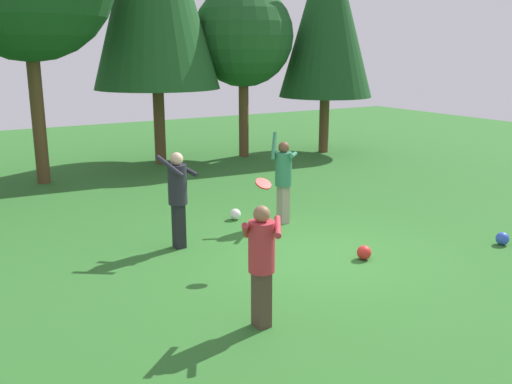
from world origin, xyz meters
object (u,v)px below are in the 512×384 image
(ball_blue, at_px, (502,239))
(ball_red, at_px, (364,252))
(person_thrower, at_px, (284,175))
(person_catcher, at_px, (262,256))
(tree_far_right, at_px, (327,12))
(person_bystander, at_px, (178,192))
(tree_right, at_px, (243,37))
(ball_white, at_px, (235,214))
(frisbee, at_px, (263,184))

(ball_blue, distance_m, ball_red, 2.79)
(person_thrower, distance_m, person_catcher, 4.56)
(person_catcher, bearing_deg, tree_far_right, -8.81)
(person_bystander, relative_size, ball_red, 7.10)
(tree_right, height_order, tree_far_right, tree_far_right)
(ball_white, bearing_deg, person_catcher, -114.87)
(ball_blue, xyz_separation_m, ball_red, (-2.69, 0.74, 0.00))
(ball_white, relative_size, ball_red, 0.96)
(person_thrower, height_order, person_catcher, person_thrower)
(ball_white, relative_size, ball_blue, 0.99)
(person_thrower, bearing_deg, frisbee, 0.00)
(person_thrower, height_order, tree_right, tree_right)
(person_thrower, distance_m, ball_red, 2.64)
(ball_white, bearing_deg, ball_red, -76.67)
(ball_white, distance_m, tree_far_right, 9.85)
(ball_blue, bearing_deg, frisbee, 161.17)
(person_bystander, bearing_deg, ball_white, 89.48)
(person_catcher, xyz_separation_m, ball_white, (2.01, 4.34, -0.84))
(person_thrower, bearing_deg, person_catcher, 4.58)
(ball_white, height_order, tree_right, tree_right)
(person_catcher, bearing_deg, ball_red, -35.24)
(ball_blue, relative_size, ball_red, 0.97)
(person_catcher, height_order, ball_white, person_catcher)
(tree_far_right, bearing_deg, person_bystander, -141.69)
(tree_right, bearing_deg, ball_white, -121.18)
(person_catcher, height_order, ball_blue, person_catcher)
(person_bystander, xyz_separation_m, ball_red, (2.47, -2.19, -0.92))
(ball_white, bearing_deg, tree_right, 58.82)
(frisbee, bearing_deg, ball_blue, -18.83)
(person_catcher, distance_m, person_bystander, 3.36)
(person_catcher, relative_size, ball_red, 6.57)
(person_catcher, xyz_separation_m, tree_far_right, (8.67, 9.95, 3.77))
(person_catcher, height_order, tree_far_right, tree_far_right)
(person_thrower, distance_m, person_bystander, 2.47)
(frisbee, xyz_separation_m, tree_right, (4.69, 8.84, 2.54))
(person_catcher, height_order, frisbee, person_catcher)
(ball_blue, distance_m, tree_right, 10.99)
(ball_red, bearing_deg, ball_white, 103.33)
(ball_blue, xyz_separation_m, tree_right, (0.41, 10.30, 3.80))
(ball_red, bearing_deg, tree_far_right, 56.17)
(ball_red, bearing_deg, frisbee, 155.72)
(ball_blue, xyz_separation_m, tree_far_right, (3.21, 9.55, 4.61))
(person_thrower, height_order, ball_white, person_thrower)
(person_thrower, xyz_separation_m, ball_white, (-0.74, 0.70, -0.90))
(person_bystander, relative_size, tree_far_right, 0.23)
(person_catcher, height_order, ball_red, person_catcher)
(frisbee, xyz_separation_m, ball_blue, (4.28, -1.46, -1.26))
(ball_white, distance_m, tree_right, 8.36)
(ball_blue, bearing_deg, ball_white, 131.24)
(person_catcher, xyz_separation_m, person_bystander, (0.30, 3.34, 0.09))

